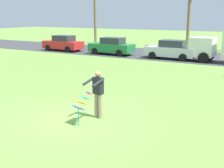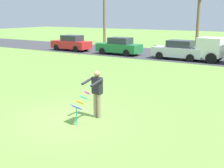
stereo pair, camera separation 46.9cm
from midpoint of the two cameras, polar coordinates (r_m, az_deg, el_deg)
The scene contains 7 objects.
ground_plane at distance 10.48m, azimuth -7.12°, elevation -7.00°, with size 120.00×120.00×0.00m, color olive.
road_strip at distance 26.77m, azimuth 18.27°, elevation 5.02°, with size 120.00×8.00×0.01m, color #38383D.
person_kite_flyer at distance 10.33m, azimuth -1.71°, elevation -1.66°, with size 0.61×0.71×1.73m.
kite_held at distance 9.83m, azimuth -4.96°, elevation -3.82°, with size 0.53×0.70×1.10m.
parked_car_red at distance 30.46m, azimuth -7.58°, elevation 7.99°, with size 4.23×1.89×1.60m.
parked_car_green at distance 27.17m, azimuth 1.92°, elevation 7.44°, with size 4.22×1.88×1.60m.
parked_car_silver at distance 24.81m, azimuth 13.53°, elevation 6.49°, with size 4.20×1.84×1.60m.
Camera 2 is at (6.46, -7.45, 3.66)m, focal length 46.30 mm.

